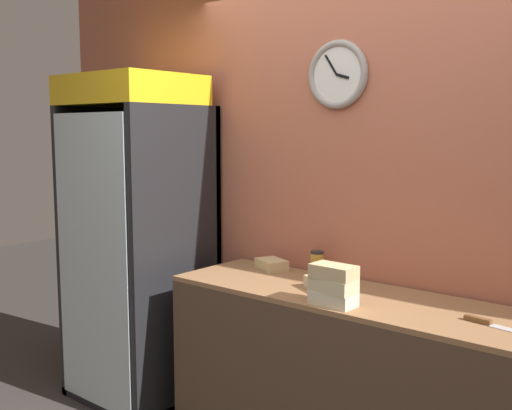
{
  "coord_description": "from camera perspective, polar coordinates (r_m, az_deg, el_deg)",
  "views": [
    {
      "loc": [
        1.46,
        -1.64,
        1.7
      ],
      "look_at": [
        -0.66,
        0.94,
        1.29
      ],
      "focal_mm": 42.0,
      "sensor_mm": 36.0,
      "label": 1
    }
  ],
  "objects": [
    {
      "name": "wall_back",
      "position": [
        3.2,
        11.99,
        0.67
      ],
      "size": [
        5.2,
        0.09,
        2.7
      ],
      "color": "#B7664C",
      "rests_on": "ground_plane"
    },
    {
      "name": "prep_counter",
      "position": [
        3.14,
        8.58,
        -16.42
      ],
      "size": [
        1.87,
        0.58,
        0.91
      ],
      "color": "#4C3828",
      "rests_on": "ground_plane"
    },
    {
      "name": "beverage_cooler",
      "position": [
        3.89,
        -10.59,
        -1.72
      ],
      "size": [
        0.76,
        0.72,
        2.04
      ],
      "color": "black",
      "rests_on": "ground_plane"
    },
    {
      "name": "sandwich_stack_bottom",
      "position": [
        2.79,
        7.36,
        -8.83
      ],
      "size": [
        0.21,
        0.12,
        0.06
      ],
      "color": "beige",
      "rests_on": "prep_counter"
    },
    {
      "name": "sandwich_stack_middle",
      "position": [
        2.77,
        7.38,
        -7.58
      ],
      "size": [
        0.21,
        0.13,
        0.06
      ],
      "color": "beige",
      "rests_on": "sandwich_stack_bottom"
    },
    {
      "name": "sandwich_stack_top",
      "position": [
        2.76,
        7.4,
        -6.31
      ],
      "size": [
        0.21,
        0.12,
        0.06
      ],
      "color": "tan",
      "rests_on": "sandwich_stack_middle"
    },
    {
      "name": "sandwich_flat_left",
      "position": [
        3.03,
        6.42,
        -7.52
      ],
      "size": [
        0.23,
        0.2,
        0.06
      ],
      "color": "beige",
      "rests_on": "prep_counter"
    },
    {
      "name": "sandwich_flat_right",
      "position": [
        3.45,
        1.49,
        -5.69
      ],
      "size": [
        0.21,
        0.19,
        0.06
      ],
      "color": "tan",
      "rests_on": "prep_counter"
    },
    {
      "name": "chefs_knife",
      "position": [
        2.68,
        21.31,
        -10.46
      ],
      "size": [
        0.3,
        0.08,
        0.02
      ],
      "color": "silver",
      "rests_on": "prep_counter"
    },
    {
      "name": "condiment_jar",
      "position": [
        3.33,
        5.84,
        -5.54
      ],
      "size": [
        0.08,
        0.08,
        0.14
      ],
      "color": "gold",
      "rests_on": "prep_counter"
    }
  ]
}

